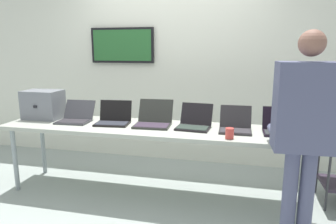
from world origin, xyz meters
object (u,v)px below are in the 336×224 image
at_px(workbench, 150,131).
at_px(laptop_station_1, 114,119).
at_px(coffee_mug, 230,133).
at_px(laptop_station_2, 154,120).
at_px(person, 304,123).
at_px(laptop_station_3, 194,123).
at_px(laptop_station_4, 235,125).
at_px(laptop_station_0, 76,117).
at_px(laptop_station_5, 282,128).
at_px(equipment_box, 43,104).

xyz_separation_m(workbench, laptop_station_1, (-0.42, 0.04, 0.10)).
bearing_deg(laptop_station_1, coffee_mug, -13.02).
height_order(laptop_station_2, person, person).
relative_size(workbench, laptop_station_3, 8.73).
relative_size(laptop_station_4, coffee_mug, 3.36).
bearing_deg(laptop_station_0, person, -16.25).
bearing_deg(laptop_station_2, laptop_station_4, -2.58).
xyz_separation_m(laptop_station_0, laptop_station_5, (2.20, 0.01, 0.00)).
bearing_deg(laptop_station_2, workbench, -108.15).
relative_size(laptop_station_1, person, 0.23).
bearing_deg(laptop_station_0, laptop_station_4, -0.02).
relative_size(laptop_station_3, laptop_station_4, 1.11).
bearing_deg(laptop_station_2, laptop_station_5, -1.30).
xyz_separation_m(laptop_station_2, coffee_mug, (0.81, -0.32, -0.01)).
relative_size(workbench, laptop_station_4, 9.67).
xyz_separation_m(laptop_station_4, laptop_station_5, (0.44, 0.01, 0.00)).
height_order(laptop_station_1, laptop_station_3, laptop_station_1).
relative_size(laptop_station_2, laptop_station_3, 1.09).
bearing_deg(workbench, laptop_station_0, 177.67).
bearing_deg(laptop_station_5, laptop_station_4, -178.83).
bearing_deg(laptop_station_5, laptop_station_3, 178.65).
height_order(equipment_box, coffee_mug, equipment_box).
bearing_deg(laptop_station_1, laptop_station_0, -179.47).
height_order(equipment_box, laptop_station_3, equipment_box).
bearing_deg(laptop_station_4, laptop_station_0, 179.98).
relative_size(laptop_station_0, laptop_station_2, 0.93).
bearing_deg(laptop_station_3, coffee_mug, -40.46).
height_order(laptop_station_0, laptop_station_1, laptop_station_1).
bearing_deg(laptop_station_5, coffee_mug, -149.05).
distance_m(workbench, laptop_station_1, 0.43).
bearing_deg(laptop_station_4, laptop_station_2, 177.42).
bearing_deg(laptop_station_3, laptop_station_4, -4.05).
height_order(workbench, person, person).
relative_size(person, coffee_mug, 17.36).
relative_size(workbench, person, 1.87).
height_order(laptop_station_0, laptop_station_4, laptop_station_4).
height_order(workbench, laptop_station_5, laptop_station_5).
bearing_deg(equipment_box, person, -14.95).
distance_m(laptop_station_4, laptop_station_5, 0.44).
distance_m(laptop_station_0, laptop_station_5, 2.20).
relative_size(equipment_box, laptop_station_5, 1.15).
bearing_deg(laptop_station_4, person, -52.80).
relative_size(equipment_box, laptop_station_2, 1.07).
bearing_deg(laptop_station_4, workbench, -177.72).
bearing_deg(coffee_mug, laptop_station_1, 166.98).
bearing_deg(person, laptop_station_5, 94.64).
xyz_separation_m(equipment_box, laptop_station_3, (1.79, -0.03, -0.11)).
xyz_separation_m(laptop_station_5, person, (0.05, -0.67, 0.21)).
xyz_separation_m(person, coffee_mug, (-0.54, 0.37, -0.22)).
bearing_deg(equipment_box, workbench, -4.30).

